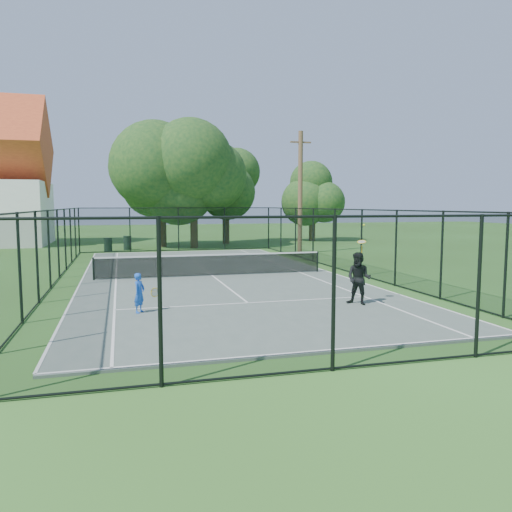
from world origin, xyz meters
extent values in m
plane|color=#30551D|center=(0.00, 0.00, 0.00)|extent=(120.00, 120.00, 0.00)
cube|color=#56655D|center=(0.00, 0.00, 0.03)|extent=(11.00, 24.00, 0.06)
cylinder|color=black|center=(-5.00, 0.00, 0.53)|extent=(0.08, 0.08, 0.95)
cylinder|color=black|center=(5.00, 0.00, 0.53)|extent=(0.08, 0.08, 0.95)
cube|color=black|center=(0.00, 0.00, 0.53)|extent=(10.00, 0.03, 0.88)
cube|color=white|center=(0.00, 0.00, 0.98)|extent=(10.00, 0.05, 0.06)
cylinder|color=#332114|center=(-0.79, 16.53, 1.83)|extent=(0.56, 0.56, 3.66)
sphere|color=#113416|center=(-0.79, 16.53, 5.31)|extent=(6.60, 6.60, 6.60)
cylinder|color=#332114|center=(1.37, 15.05, 1.68)|extent=(0.56, 0.56, 3.36)
sphere|color=#113416|center=(1.37, 15.05, 4.87)|extent=(6.02, 6.02, 6.02)
cylinder|color=#332114|center=(4.46, 18.33, 1.65)|extent=(0.56, 0.56, 3.30)
sphere|color=#113416|center=(4.46, 18.33, 4.61)|extent=(5.24, 5.24, 5.24)
cylinder|color=#332114|center=(12.51, 19.64, 1.35)|extent=(0.56, 0.56, 2.70)
sphere|color=#113416|center=(12.51, 19.64, 3.88)|extent=(4.72, 4.72, 4.72)
cylinder|color=black|center=(-4.72, 13.75, 0.45)|extent=(0.54, 0.54, 0.90)
cylinder|color=black|center=(-4.72, 13.75, 0.92)|extent=(0.58, 0.58, 0.05)
cylinder|color=black|center=(-3.42, 14.55, 0.48)|extent=(0.54, 0.54, 0.95)
cylinder|color=black|center=(-3.42, 14.55, 0.97)|extent=(0.58, 0.58, 0.05)
cylinder|color=#4C3823|center=(7.44, 9.00, 3.94)|extent=(0.30, 0.30, 7.88)
cube|color=#4C3823|center=(7.44, 9.00, 7.17)|extent=(1.40, 0.10, 0.10)
imported|color=blue|center=(-3.39, -6.95, 0.64)|extent=(0.46, 0.51, 1.16)
torus|color=gold|center=(-2.94, -6.80, 0.61)|extent=(0.27, 0.18, 0.29)
cylinder|color=silver|center=(-2.94, -6.80, 0.61)|extent=(0.23, 0.15, 0.25)
imported|color=black|center=(3.30, -7.55, 0.88)|extent=(1.00, 1.01, 1.65)
torus|color=gold|center=(3.55, -7.20, 2.01)|extent=(0.30, 0.28, 0.14)
cylinder|color=silver|center=(3.55, -7.20, 2.01)|extent=(0.26, 0.24, 0.11)
sphere|color=#CCE526|center=(3.60, -7.23, 2.55)|extent=(0.07, 0.07, 0.07)
camera|label=1|loc=(-3.88, -21.62, 3.19)|focal=35.00mm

